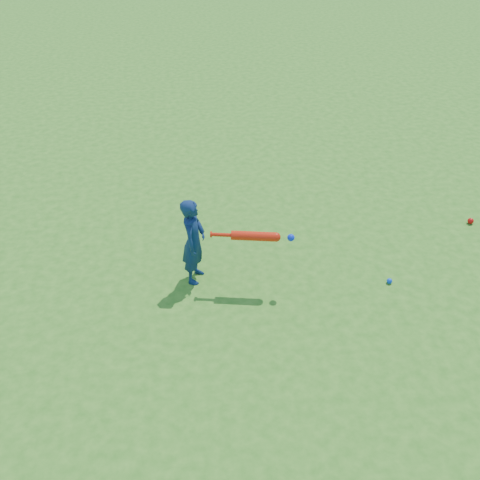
{
  "coord_description": "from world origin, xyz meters",
  "views": [
    {
      "loc": [
        -0.26,
        -4.84,
        3.88
      ],
      "look_at": [
        0.29,
        -0.27,
        0.55
      ],
      "focal_mm": 40.0,
      "sensor_mm": 36.0,
      "label": 1
    }
  ],
  "objects_px": {
    "child": "(194,241)",
    "ground_ball_blue": "(389,281)",
    "ground_ball_red": "(471,221)",
    "bat_swing": "(257,236)"
  },
  "relations": [
    {
      "from": "ground_ball_blue",
      "to": "bat_swing",
      "type": "distance_m",
      "value": 1.61
    },
    {
      "from": "ground_ball_blue",
      "to": "bat_swing",
      "type": "relative_size",
      "value": 0.07
    },
    {
      "from": "ground_ball_red",
      "to": "ground_ball_blue",
      "type": "height_order",
      "value": "ground_ball_red"
    },
    {
      "from": "ground_ball_red",
      "to": "bat_swing",
      "type": "height_order",
      "value": "bat_swing"
    },
    {
      "from": "child",
      "to": "ground_ball_blue",
      "type": "bearing_deg",
      "value": -80.34
    },
    {
      "from": "child",
      "to": "ground_ball_blue",
      "type": "distance_m",
      "value": 2.22
    },
    {
      "from": "ground_ball_blue",
      "to": "ground_ball_red",
      "type": "bearing_deg",
      "value": 35.22
    },
    {
      "from": "bat_swing",
      "to": "ground_ball_blue",
      "type": "bearing_deg",
      "value": 4.59
    },
    {
      "from": "child",
      "to": "ground_ball_blue",
      "type": "height_order",
      "value": "child"
    },
    {
      "from": "ground_ball_red",
      "to": "ground_ball_blue",
      "type": "distance_m",
      "value": 1.77
    }
  ]
}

